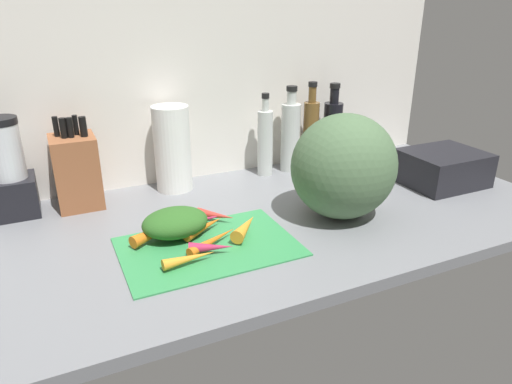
{
  "coord_description": "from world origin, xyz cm",
  "views": [
    {
      "loc": [
        -50.72,
        -104.84,
        54.88
      ],
      "look_at": [
        -4.44,
        -6.08,
        10.02
      ],
      "focal_mm": 32.53,
      "sensor_mm": 36.0,
      "label": 1
    }
  ],
  "objects_px": {
    "carrot_7": "(216,215)",
    "bottle_2": "(311,132)",
    "carrot_0": "(204,227)",
    "carrot_2": "(211,247)",
    "blender_appliance": "(10,175)",
    "bottle_0": "(265,141)",
    "carrot_1": "(196,221)",
    "knife_block": "(76,171)",
    "carrot_9": "(162,229)",
    "carrot_3": "(189,258)",
    "paper_towel_roll": "(172,149)",
    "winter_squash": "(344,167)",
    "carrot_4": "(245,227)",
    "carrot_6": "(213,240)",
    "bottle_3": "(332,131)",
    "carrot_5": "(186,222)",
    "cutting_board": "(209,246)",
    "bottle_1": "(291,135)",
    "carrot_8": "(191,223)"
  },
  "relations": [
    {
      "from": "bottle_1",
      "to": "bottle_3",
      "type": "xyz_separation_m",
      "value": [
        0.17,
        -0.01,
        -0.0
      ]
    },
    {
      "from": "carrot_0",
      "to": "bottle_0",
      "type": "distance_m",
      "value": 0.49
    },
    {
      "from": "carrot_7",
      "to": "blender_appliance",
      "type": "xyz_separation_m",
      "value": [
        -0.48,
        0.29,
        0.1
      ]
    },
    {
      "from": "carrot_9",
      "to": "bottle_0",
      "type": "relative_size",
      "value": 0.65
    },
    {
      "from": "blender_appliance",
      "to": "bottle_0",
      "type": "distance_m",
      "value": 0.77
    },
    {
      "from": "carrot_5",
      "to": "carrot_7",
      "type": "xyz_separation_m",
      "value": [
        0.08,
        0.01,
        -0.0
      ]
    },
    {
      "from": "paper_towel_roll",
      "to": "bottle_1",
      "type": "height_order",
      "value": "bottle_1"
    },
    {
      "from": "carrot_3",
      "to": "carrot_7",
      "type": "xyz_separation_m",
      "value": [
        0.13,
        0.18,
        0.0
      ]
    },
    {
      "from": "carrot_4",
      "to": "winter_squash",
      "type": "bearing_deg",
      "value": 0.28
    },
    {
      "from": "carrot_3",
      "to": "carrot_8",
      "type": "height_order",
      "value": "carrot_8"
    },
    {
      "from": "knife_block",
      "to": "carrot_4",
      "type": "bearing_deg",
      "value": -46.82
    },
    {
      "from": "winter_squash",
      "to": "paper_towel_roll",
      "type": "distance_m",
      "value": 0.53
    },
    {
      "from": "knife_block",
      "to": "carrot_1",
      "type": "bearing_deg",
      "value": -48.14
    },
    {
      "from": "carrot_5",
      "to": "carrot_7",
      "type": "relative_size",
      "value": 1.17
    },
    {
      "from": "winter_squash",
      "to": "bottle_2",
      "type": "relative_size",
      "value": 0.96
    },
    {
      "from": "bottle_0",
      "to": "carrot_2",
      "type": "bearing_deg",
      "value": -128.75
    },
    {
      "from": "paper_towel_roll",
      "to": "carrot_2",
      "type": "bearing_deg",
      "value": -95.22
    },
    {
      "from": "carrot_0",
      "to": "paper_towel_roll",
      "type": "distance_m",
      "value": 0.36
    },
    {
      "from": "carrot_7",
      "to": "bottle_2",
      "type": "relative_size",
      "value": 0.35
    },
    {
      "from": "carrot_9",
      "to": "blender_appliance",
      "type": "distance_m",
      "value": 0.46
    },
    {
      "from": "cutting_board",
      "to": "carrot_4",
      "type": "bearing_deg",
      "value": 9.57
    },
    {
      "from": "carrot_0",
      "to": "carrot_6",
      "type": "relative_size",
      "value": 0.82
    },
    {
      "from": "carrot_0",
      "to": "bottle_2",
      "type": "bearing_deg",
      "value": 33.61
    },
    {
      "from": "bottle_1",
      "to": "knife_block",
      "type": "bearing_deg",
      "value": -179.04
    },
    {
      "from": "carrot_0",
      "to": "carrot_2",
      "type": "distance_m",
      "value": 0.11
    },
    {
      "from": "carrot_5",
      "to": "bottle_1",
      "type": "xyz_separation_m",
      "value": [
        0.47,
        0.3,
        0.1
      ]
    },
    {
      "from": "carrot_2",
      "to": "carrot_0",
      "type": "bearing_deg",
      "value": 79.17
    },
    {
      "from": "carrot_4",
      "to": "bottle_0",
      "type": "bearing_deg",
      "value": 57.71
    },
    {
      "from": "winter_squash",
      "to": "carrot_5",
      "type": "bearing_deg",
      "value": 167.74
    },
    {
      "from": "knife_block",
      "to": "bottle_0",
      "type": "height_order",
      "value": "bottle_0"
    },
    {
      "from": "carrot_3",
      "to": "blender_appliance",
      "type": "height_order",
      "value": "blender_appliance"
    },
    {
      "from": "bottle_2",
      "to": "bottle_0",
      "type": "bearing_deg",
      "value": -178.26
    },
    {
      "from": "carrot_1",
      "to": "blender_appliance",
      "type": "relative_size",
      "value": 0.57
    },
    {
      "from": "cutting_board",
      "to": "carrot_2",
      "type": "distance_m",
      "value": 0.05
    },
    {
      "from": "paper_towel_roll",
      "to": "bottle_0",
      "type": "xyz_separation_m",
      "value": [
        0.32,
        -0.0,
        -0.02
      ]
    },
    {
      "from": "carrot_4",
      "to": "carrot_7",
      "type": "bearing_deg",
      "value": 112.43
    },
    {
      "from": "carrot_2",
      "to": "paper_towel_roll",
      "type": "xyz_separation_m",
      "value": [
        0.04,
        0.45,
        0.11
      ]
    },
    {
      "from": "carrot_3",
      "to": "blender_appliance",
      "type": "distance_m",
      "value": 0.59
    },
    {
      "from": "carrot_0",
      "to": "carrot_1",
      "type": "relative_size",
      "value": 0.82
    },
    {
      "from": "carrot_7",
      "to": "knife_block",
      "type": "bearing_deg",
      "value": 138.53
    },
    {
      "from": "bottle_2",
      "to": "carrot_2",
      "type": "bearing_deg",
      "value": -140.03
    },
    {
      "from": "carrot_0",
      "to": "bottle_2",
      "type": "height_order",
      "value": "bottle_2"
    },
    {
      "from": "knife_block",
      "to": "bottle_2",
      "type": "height_order",
      "value": "bottle_2"
    },
    {
      "from": "carrot_9",
      "to": "carrot_3",
      "type": "bearing_deg",
      "value": -82.72
    },
    {
      "from": "winter_squash",
      "to": "bottle_0",
      "type": "bearing_deg",
      "value": 96.48
    },
    {
      "from": "bottle_3",
      "to": "carrot_5",
      "type": "bearing_deg",
      "value": -155.28
    },
    {
      "from": "carrot_5",
      "to": "carrot_7",
      "type": "bearing_deg",
      "value": 7.01
    },
    {
      "from": "bottle_0",
      "to": "carrot_6",
      "type": "bearing_deg",
      "value": -129.64
    },
    {
      "from": "carrot_0",
      "to": "bottle_2",
      "type": "distance_m",
      "value": 0.63
    },
    {
      "from": "carrot_4",
      "to": "bottle_2",
      "type": "height_order",
      "value": "bottle_2"
    }
  ]
}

